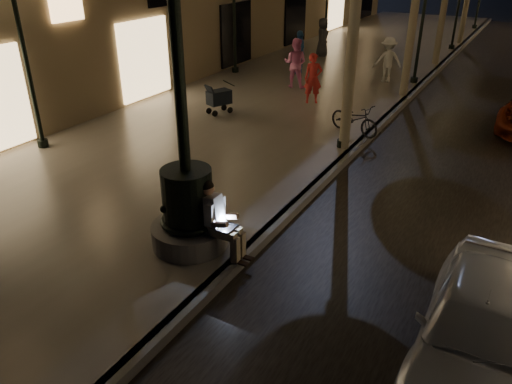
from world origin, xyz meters
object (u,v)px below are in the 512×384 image
Objects in this scene: pedestrian_white at (388,60)px; pedestrian_blue at (300,52)px; fountain_lamppost at (187,195)px; car_front at (481,327)px; pedestrian_red at (313,78)px; stroller at (219,97)px; pedestrian_dark at (323,37)px; lamp_curb_a at (351,31)px; bicycle at (354,119)px; pedestrian_pink at (295,63)px; seated_man_laptop at (217,217)px; lamp_curb_b at (425,1)px; lamp_left_a at (20,31)px.

pedestrian_white is 0.99× the size of pedestrian_blue.
car_front is at bearing -3.80° from fountain_lamppost.
stroller is at bearing -160.33° from pedestrian_red.
pedestrian_dark is at bearing 147.06° from pedestrian_blue.
lamp_curb_a is 4.51× the size of stroller.
bicycle is at bearing -75.63° from pedestrian_red.
pedestrian_pink is 1.03× the size of pedestrian_dark.
pedestrian_pink is at bearing 108.74° from seated_man_laptop.
pedestrian_white reaches higher than pedestrian_red.
car_front is (8.83, -7.16, -0.08)m from stroller.
stroller is at bearing 72.41° from pedestrian_pink.
stroller is 10.20m from pedestrian_dark.
pedestrian_pink is 1.09× the size of bicycle.
seated_man_laptop is 0.36× the size of car_front.
lamp_curb_b is at bearing 80.77° from stroller.
pedestrian_dark is (-5.21, 11.00, -2.15)m from lamp_curb_a.
pedestrian_white is (-5.33, 13.91, 0.40)m from car_front.
seated_man_laptop is 14.01m from pedestrian_blue.
seated_man_laptop is at bearing 176.17° from car_front.
lamp_left_a is 4.51× the size of stroller.
pedestrian_blue reaches higher than car_front.
seated_man_laptop is 4.41m from car_front.
seated_man_laptop is 9.73m from pedestrian_red.
fountain_lamppost is 9.60m from pedestrian_red.
lamp_curb_b is 2.88× the size of bicycle.
bicycle is (2.31, -2.26, -0.40)m from pedestrian_red.
car_front is (4.30, -6.33, -2.58)m from lamp_curb_a.
lamp_curb_b is 2.63× the size of pedestrian_pink.
stroller is 6.42m from pedestrian_blue.
car_front is at bearing -4.33° from seated_man_laptop.
lamp_curb_a is at bearing -154.64° from bicycle.
pedestrian_blue is (-8.98, 13.57, 0.41)m from car_front.
seated_man_laptop is 0.78× the size of pedestrian_dark.
lamp_curb_b is 2.71× the size of pedestrian_dark.
car_front is at bearing -55.82° from lamp_curb_a.
seated_man_laptop is (0.61, 0.00, -0.28)m from fountain_lamppost.
pedestrian_white is 1.03× the size of bicycle.
seated_man_laptop is 0.80× the size of pedestrian_blue.
seated_man_laptop is 0.83× the size of pedestrian_red.
lamp_curb_a is at bearing 12.75° from stroller.
pedestrian_pink is (-1.42, 1.59, 0.07)m from pedestrian_red.
car_front is 2.29× the size of pedestrian_red.
stroller is 0.61× the size of pedestrian_blue.
fountain_lamppost is 5.04m from car_front.
pedestrian_blue reaches higher than stroller.
car_front is 11.86m from pedestrian_red.
bicycle is (0.60, 7.19, -0.57)m from fountain_lamppost.
lamp_curb_a is at bearing 29.40° from lamp_left_a.
pedestrian_blue is at bearing -25.41° from pedestrian_white.
bicycle is at bearing 85.23° from fountain_lamppost.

